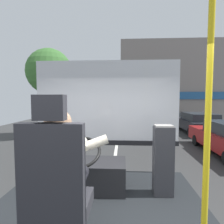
{
  "coord_description": "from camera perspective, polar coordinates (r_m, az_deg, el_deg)",
  "views": [
    {
      "loc": [
        0.29,
        -1.77,
        2.13
      ],
      "look_at": [
        0.11,
        1.32,
        1.9
      ],
      "focal_mm": 31.11,
      "sensor_mm": 36.0,
      "label": 1
    }
  ],
  "objects": [
    {
      "name": "street_tree",
      "position": [
        11.08,
        -17.95,
        11.06
      ],
      "size": [
        2.41,
        2.41,
        4.73
      ],
      "color": "#4C3828",
      "rests_on": "ground"
    },
    {
      "name": "parked_car_black",
      "position": [
        12.95,
        23.93,
        -2.8
      ],
      "size": [
        1.92,
        4.13,
        1.21
      ],
      "color": "black",
      "rests_on": "ground"
    },
    {
      "name": "ground",
      "position": [
        10.79,
        1.77,
        -7.28
      ],
      "size": [
        18.0,
        44.0,
        0.06
      ],
      "color": "#333333"
    },
    {
      "name": "windshield_panel",
      "position": [
        3.41,
        -1.54,
        -0.12
      ],
      "size": [
        2.5,
        0.08,
        1.48
      ],
      "color": "silver"
    },
    {
      "name": "steering_console",
      "position": [
        2.92,
        -7.41,
        -17.6
      ],
      "size": [
        1.1,
        1.0,
        0.82
      ],
      "color": "black",
      "rests_on": "bus_floor"
    },
    {
      "name": "driver_seat",
      "position": [
        1.69,
        -15.94,
        -21.8
      ],
      "size": [
        0.48,
        0.48,
        1.33
      ],
      "color": "black",
      "rests_on": "bus_floor"
    },
    {
      "name": "parked_car_charcoal",
      "position": [
        18.7,
        17.45,
        -0.29
      ],
      "size": [
        1.81,
        3.87,
        1.4
      ],
      "color": "#474C51",
      "rests_on": "ground"
    },
    {
      "name": "bus_driver",
      "position": [
        1.74,
        -14.61,
        -14.95
      ],
      "size": [
        0.77,
        0.61,
        0.75
      ],
      "color": "black",
      "rests_on": "driver_seat"
    },
    {
      "name": "fare_box",
      "position": [
        2.77,
        14.77,
        -13.48
      ],
      "size": [
        0.26,
        0.22,
        0.94
      ],
      "color": "#333338",
      "rests_on": "bus_floor"
    },
    {
      "name": "shop_building",
      "position": [
        19.19,
        17.77,
        8.08
      ],
      "size": [
        9.92,
        4.41,
        6.98
      ],
      "color": "gray",
      "rests_on": "ground"
    },
    {
      "name": "handrail_pole",
      "position": [
        1.55,
        26.32,
        -2.88
      ],
      "size": [
        0.04,
        0.04,
        2.25
      ],
      "color": "yellow",
      "rests_on": "bus_floor"
    }
  ]
}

